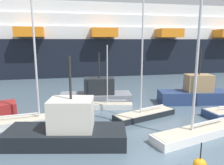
% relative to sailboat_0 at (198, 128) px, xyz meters
% --- Properties ---
extents(sailboat_0, '(7.44, 3.36, 13.74)m').
position_rel_sailboat_0_xyz_m(sailboat_0, '(0.00, 0.00, 0.00)').
color(sailboat_0, white).
rests_on(sailboat_0, ground_plane).
extents(sailboat_1, '(6.01, 3.39, 9.97)m').
position_rel_sailboat_0_xyz_m(sailboat_1, '(-2.21, 4.55, -0.23)').
color(sailboat_1, black).
rests_on(sailboat_1, ground_plane).
extents(sailboat_2, '(4.40, 2.06, 6.29)m').
position_rel_sailboat_0_xyz_m(sailboat_2, '(-4.60, 7.73, -0.32)').
color(sailboat_2, white).
rests_on(sailboat_2, ground_plane).
extents(sailboat_4, '(6.67, 2.30, 12.22)m').
position_rel_sailboat_0_xyz_m(sailboat_4, '(-11.64, 4.88, -0.10)').
color(sailboat_4, white).
rests_on(sailboat_4, ground_plane).
extents(fishing_boat_0, '(7.87, 3.54, 5.80)m').
position_rel_sailboat_0_xyz_m(fishing_boat_0, '(4.78, 7.71, 0.42)').
color(fishing_boat_0, navy).
rests_on(fishing_boat_0, ground_plane).
extents(fishing_boat_1, '(8.09, 3.63, 5.43)m').
position_rel_sailboat_0_xyz_m(fishing_boat_1, '(-5.57, 10.49, 0.31)').
color(fishing_boat_1, gray).
rests_on(fishing_boat_1, ground_plane).
extents(fishing_boat_3, '(8.17, 4.25, 5.78)m').
position_rel_sailboat_0_xyz_m(fishing_boat_3, '(-8.90, 0.93, 0.38)').
color(fishing_boat_3, black).
rests_on(fishing_boat_3, ground_plane).
extents(channel_buoy_0, '(0.69, 0.69, 1.59)m').
position_rel_sailboat_0_xyz_m(channel_buoy_0, '(-2.28, -3.66, -0.32)').
color(channel_buoy_0, orange).
rests_on(channel_buoy_0, ground_plane).
extents(cruise_ship, '(127.25, 21.07, 20.20)m').
position_rel_sailboat_0_xyz_m(cruise_ship, '(-1.95, 35.99, 5.72)').
color(cruise_ship, black).
rests_on(cruise_ship, ground_plane).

